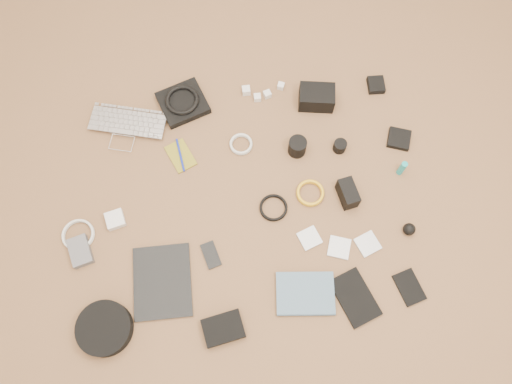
{
  "coord_description": "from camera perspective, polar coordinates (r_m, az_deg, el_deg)",
  "views": [
    {
      "loc": [
        -0.04,
        -0.64,
        1.86
      ],
      "look_at": [
        0.05,
        0.03,
        0.02
      ],
      "focal_mm": 35.0,
      "sensor_mm": 36.0,
      "label": 1
    }
  ],
  "objects": [
    {
      "name": "notebook_black_a",
      "position": [
        1.91,
        11.25,
        -11.75
      ],
      "size": [
        0.18,
        0.22,
        0.01
      ],
      "primitive_type": "cube",
      "rotation": [
        0.0,
        0.0,
        0.33
      ],
      "color": "black",
      "rests_on": "ground"
    },
    {
      "name": "lens_b",
      "position": [
        2.07,
        9.56,
        5.19
      ],
      "size": [
        0.07,
        0.07,
        0.05
      ],
      "primitive_type": "cylinder",
      "rotation": [
        0.0,
        0.0,
        0.33
      ],
      "color": "black",
      "rests_on": "ground"
    },
    {
      "name": "filter_case_left",
      "position": [
        1.94,
        6.13,
        -5.27
      ],
      "size": [
        0.1,
        0.1,
        0.01
      ],
      "primitive_type": "cube",
      "rotation": [
        0.0,
        0.0,
        0.33
      ],
      "color": "silver",
      "rests_on": "ground"
    },
    {
      "name": "laptop",
      "position": [
        2.15,
        -14.67,
        6.7
      ],
      "size": [
        0.37,
        0.3,
        0.02
      ],
      "primitive_type": "imported",
      "rotation": [
        0.0,
        0.0,
        -0.28
      ],
      "color": "#BCBCC1",
      "rests_on": "ground"
    },
    {
      "name": "cable_white_a",
      "position": [
        2.06,
        -1.72,
        5.42
      ],
      "size": [
        0.11,
        0.11,
        0.01
      ],
      "primitive_type": "torus",
      "rotation": [
        0.0,
        0.0,
        -0.12
      ],
      "color": "silver",
      "rests_on": "ground"
    },
    {
      "name": "paperback",
      "position": [
        1.87,
        5.76,
        -13.89
      ],
      "size": [
        0.23,
        0.18,
        0.02
      ],
      "primitive_type": "imported",
      "rotation": [
        0.0,
        0.0,
        1.45
      ],
      "color": "#48647B",
      "rests_on": "ground"
    },
    {
      "name": "drive_case",
      "position": [
        1.86,
        -3.76,
        -15.3
      ],
      "size": [
        0.16,
        0.12,
        0.04
      ],
      "primitive_type": "cube",
      "rotation": [
        0.0,
        0.0,
        0.16
      ],
      "color": "black",
      "rests_on": "ground"
    },
    {
      "name": "lens_pouch",
      "position": [
        2.25,
        13.55,
        11.81
      ],
      "size": [
        0.07,
        0.08,
        0.03
      ],
      "primitive_type": "cube",
      "rotation": [
        0.0,
        0.0,
        -0.06
      ],
      "color": "black",
      "rests_on": "ground"
    },
    {
      "name": "flash",
      "position": [
        1.98,
        10.44,
        -0.16
      ],
      "size": [
        0.08,
        0.12,
        0.08
      ],
      "primitive_type": "cube",
      "rotation": [
        0.0,
        0.0,
        0.17
      ],
      "color": "black",
      "rests_on": "ground"
    },
    {
      "name": "notebook_black_b",
      "position": [
        1.97,
        17.11,
        -10.37
      ],
      "size": [
        0.11,
        0.14,
        0.01
      ],
      "primitive_type": "cube",
      "rotation": [
        0.0,
        0.0,
        0.26
      ],
      "color": "black",
      "rests_on": "ground"
    },
    {
      "name": "dslr_camera",
      "position": [
        2.14,
        6.94,
        10.68
      ],
      "size": [
        0.16,
        0.13,
        0.08
      ],
      "primitive_type": "cube",
      "rotation": [
        0.0,
        0.0,
        -0.18
      ],
      "color": "black",
      "rests_on": "ground"
    },
    {
      "name": "filter_case_right",
      "position": [
        1.97,
        12.64,
        -5.81
      ],
      "size": [
        0.1,
        0.1,
        0.01
      ],
      "primitive_type": "cube",
      "rotation": [
        0.0,
        0.0,
        0.35
      ],
      "color": "silver",
      "rests_on": "ground"
    },
    {
      "name": "battery_charger",
      "position": [
        2.01,
        -19.44,
        -6.4
      ],
      "size": [
        0.1,
        0.13,
        0.03
      ],
      "primitive_type": "cube",
      "rotation": [
        0.0,
        0.0,
        0.25
      ],
      "color": "#555459",
      "rests_on": "ground"
    },
    {
      "name": "lens_cleaner",
      "position": [
        2.06,
        16.34,
        2.62
      ],
      "size": [
        0.03,
        0.03,
        0.09
      ],
      "primitive_type": "cylinder",
      "rotation": [
        0.0,
        0.0,
        0.12
      ],
      "color": "teal",
      "rests_on": "ground"
    },
    {
      "name": "charger_c",
      "position": [
        2.19,
        2.86,
        12.01
      ],
      "size": [
        0.04,
        0.04,
        0.03
      ],
      "primitive_type": "cube",
      "rotation": [
        0.0,
        0.0,
        -0.42
      ],
      "color": "silver",
      "rests_on": "ground"
    },
    {
      "name": "headphones",
      "position": [
        2.14,
        -8.45,
        10.37
      ],
      "size": [
        0.18,
        0.18,
        0.02
      ],
      "primitive_type": "torus",
      "rotation": [
        0.0,
        0.0,
        0.33
      ],
      "color": "black",
      "rests_on": "headphone_pouch"
    },
    {
      "name": "power_brick",
      "position": [
        2.01,
        -15.78,
        -3.05
      ],
      "size": [
        0.08,
        0.08,
        0.03
      ],
      "primitive_type": "cube",
      "rotation": [
        0.0,
        0.0,
        0.22
      ],
      "color": "silver",
      "rests_on": "ground"
    },
    {
      "name": "phone",
      "position": [
        1.92,
        -5.18,
        -7.18
      ],
      "size": [
        0.08,
        0.11,
        0.01
      ],
      "primitive_type": "cube",
      "rotation": [
        0.0,
        0.0,
        0.25
      ],
      "color": "black",
      "rests_on": "ground"
    },
    {
      "name": "charger_a",
      "position": [
        2.18,
        -1.13,
        11.52
      ],
      "size": [
        0.03,
        0.03,
        0.03
      ],
      "primitive_type": "cube",
      "rotation": [
        0.0,
        0.0,
        -0.0
      ],
      "color": "silver",
      "rests_on": "ground"
    },
    {
      "name": "charger_d",
      "position": [
        2.17,
        1.3,
        11.11
      ],
      "size": [
        0.04,
        0.04,
        0.03
      ],
      "primitive_type": "cube",
      "rotation": [
        0.0,
        0.0,
        0.28
      ],
      "color": "silver",
      "rests_on": "ground"
    },
    {
      "name": "charger_b",
      "position": [
        2.16,
        0.16,
        10.74
      ],
      "size": [
        0.03,
        0.03,
        0.03
      ],
      "primitive_type": "cube",
      "rotation": [
        0.0,
        0.0,
        -0.03
      ],
      "color": "silver",
      "rests_on": "ground"
    },
    {
      "name": "cable_white_b",
      "position": [
        2.04,
        -19.61,
        -4.67
      ],
      "size": [
        0.14,
        0.14,
        0.01
      ],
      "primitive_type": "torus",
      "rotation": [
        0.0,
        0.0,
        -0.1
      ],
      "color": "silver",
      "rests_on": "ground"
    },
    {
      "name": "cable_yellow",
      "position": [
        1.99,
        6.19,
        -0.18
      ],
      "size": [
        0.14,
        0.14,
        0.01
      ],
      "primitive_type": "torus",
      "rotation": [
        0.0,
        0.0,
        0.29
      ],
      "color": "gold",
      "rests_on": "ground"
    },
    {
      "name": "lens_a",
      "position": [
        2.03,
        4.74,
        5.19
      ],
      "size": [
        0.08,
        0.08,
        0.08
      ],
      "primitive_type": "cylinder",
      "rotation": [
        0.0,
        0.0,
        -0.04
      ],
      "color": "black",
      "rests_on": "ground"
    },
    {
      "name": "cable_black",
      "position": [
        1.96,
        2.01,
        -1.85
      ],
      "size": [
        0.12,
        0.12,
        0.01
      ],
      "primitive_type": "torus",
      "rotation": [
        0.0,
        0.0,
        0.14
      ],
      "color": "black",
      "rests_on": "ground"
    },
    {
      "name": "pen_blue",
      "position": [
        2.06,
        -8.64,
        4.21
      ],
      "size": [
        0.03,
        0.15,
        0.01
      ],
      "primitive_type": "cylinder",
      "rotation": [
        1.57,
        0.0,
        0.13
      ],
      "color": "#1424A5",
      "rests_on": "notebook_olive"
    },
    {
      "name": "filter_case_mid",
      "position": [
        1.94,
        9.48,
        -6.28
      ],
      "size": [
        0.1,
        0.1,
        0.01
      ],
      "primitive_type": "cube",
      "rotation": [
        0.0,
        0.0,
        -0.36
      ],
      "color": "silver",
      "rests_on": "ground"
    },
    {
      "name": "tablet",
      "position": [
        1.92,
        -10.65,
        -10.04
      ],
      "size": [
        0.22,
        0.28,
        0.01
      ],
      "primitive_type": "cube",
      "rotation": [
        0.0,
        0.0,
        -0.03
      ],
      "color": "black",
      "rests_on": "ground"
    },
    {
      "name": "card_reader",
      "position": [
        2.15,
        16.02,
        5.86
      ],
      "size": [
        0.12,
        0.12,
        0.02
      ],
      "primitive_type": "cube",
      "rotation": [
        0.0,
        0.0,
        -0.37
      ],
      "color": "black",
      "rests_on": "ground"
    },
    {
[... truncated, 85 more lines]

